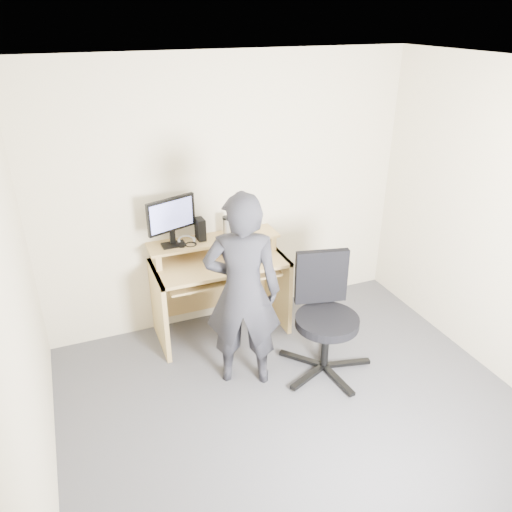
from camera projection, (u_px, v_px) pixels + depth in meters
ground at (310, 429)px, 3.68m from camera, size 3.50×3.50×0.00m
back_wall at (228, 195)px, 4.58m from camera, size 3.50×0.02×2.50m
ceiling at (333, 71)px, 2.57m from camera, size 3.50×3.50×0.02m
desk at (218, 277)px, 4.64m from camera, size 1.20×0.60×0.91m
monitor at (171, 218)px, 4.29m from camera, size 0.45×0.19×0.44m
external_drive at (200, 229)px, 4.48m from camera, size 0.08×0.13×0.20m
travel_mug at (227, 228)px, 4.54m from camera, size 0.10×0.10×0.18m
smartphone at (248, 233)px, 4.64m from camera, size 0.09×0.14×0.01m
charger at (182, 245)px, 4.37m from camera, size 0.05×0.05×0.03m
headphones at (187, 241)px, 4.48m from camera, size 0.18×0.18×0.06m
keyboard at (225, 273)px, 4.46m from camera, size 0.49×0.29×0.03m
mouse at (247, 260)px, 4.47m from camera, size 0.11×0.09×0.04m
office_chair at (325, 311)px, 4.12m from camera, size 0.79×0.78×1.00m
person at (243, 292)px, 3.85m from camera, size 0.70×0.59×1.64m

